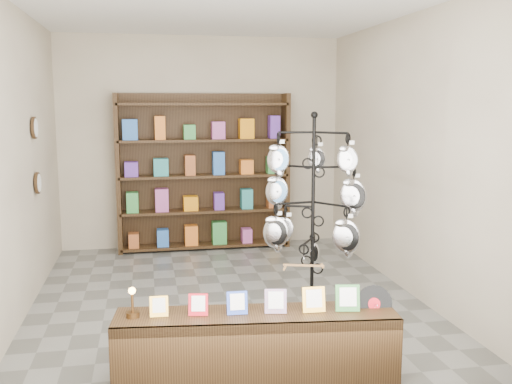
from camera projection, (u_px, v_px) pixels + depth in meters
ground at (228, 301)px, 6.00m from camera, size 5.00×5.00×0.00m
room_envelope at (226, 124)px, 5.71m from camera, size 5.00×5.00×5.00m
display_tree at (313, 202)px, 5.30m from camera, size 1.08×1.08×1.99m
front_shelf at (256, 346)px, 4.27m from camera, size 2.13×0.66×0.74m
back_shelving at (204, 177)px, 8.06m from camera, size 2.42×0.36×2.20m
wall_clocks at (36, 156)px, 6.17m from camera, size 0.03×0.24×0.84m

